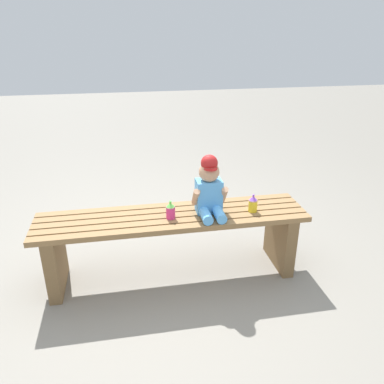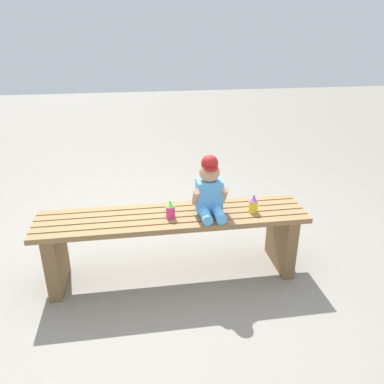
{
  "view_description": "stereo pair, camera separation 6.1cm",
  "coord_description": "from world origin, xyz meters",
  "px_view_note": "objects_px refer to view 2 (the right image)",
  "views": [
    {
      "loc": [
        -0.28,
        -2.27,
        1.66
      ],
      "look_at": [
        0.12,
        -0.05,
        0.66
      ],
      "focal_mm": 35.86,
      "sensor_mm": 36.0,
      "label": 1
    },
    {
      "loc": [
        -0.22,
        -2.28,
        1.66
      ],
      "look_at": [
        0.12,
        -0.05,
        0.66
      ],
      "focal_mm": 35.86,
      "sensor_mm": 36.0,
      "label": 2
    }
  ],
  "objects_px": {
    "sippy_cup_left": "(171,210)",
    "sippy_cup_right": "(254,204)",
    "park_bench": "(173,234)",
    "child_figure": "(210,189)"
  },
  "relations": [
    {
      "from": "sippy_cup_left",
      "to": "sippy_cup_right",
      "type": "relative_size",
      "value": 1.0
    },
    {
      "from": "park_bench",
      "to": "sippy_cup_left",
      "type": "bearing_deg",
      "value": -110.95
    },
    {
      "from": "child_figure",
      "to": "sippy_cup_left",
      "type": "distance_m",
      "value": 0.29
    },
    {
      "from": "child_figure",
      "to": "sippy_cup_right",
      "type": "height_order",
      "value": "child_figure"
    },
    {
      "from": "child_figure",
      "to": "sippy_cup_left",
      "type": "xyz_separation_m",
      "value": [
        -0.27,
        -0.03,
        -0.12
      ]
    },
    {
      "from": "child_figure",
      "to": "sippy_cup_left",
      "type": "bearing_deg",
      "value": -172.63
    },
    {
      "from": "park_bench",
      "to": "sippy_cup_right",
      "type": "distance_m",
      "value": 0.59
    },
    {
      "from": "park_bench",
      "to": "sippy_cup_left",
      "type": "relative_size",
      "value": 14.65
    },
    {
      "from": "child_figure",
      "to": "sippy_cup_right",
      "type": "xyz_separation_m",
      "value": [
        0.3,
        -0.03,
        -0.12
      ]
    },
    {
      "from": "park_bench",
      "to": "child_figure",
      "type": "relative_size",
      "value": 4.49
    }
  ]
}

